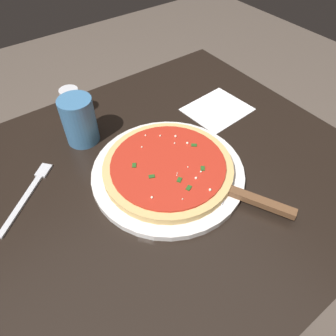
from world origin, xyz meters
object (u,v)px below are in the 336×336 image
pizza (168,167)px  fork (29,193)px  napkin_folded_right (217,109)px  pizza_server (241,195)px  cup_tall_drink (79,121)px  parmesan_shaker (72,102)px  serving_plate (168,172)px

pizza → fork: 0.29m
napkin_folded_right → fork: size_ratio=1.03×
pizza_server → fork: 0.42m
cup_tall_drink → pizza: bearing=-65.3°
pizza → cup_tall_drink: size_ratio=2.42×
pizza → parmesan_shaker: size_ratio=3.68×
napkin_folded_right → serving_plate: bearing=-155.9°
serving_plate → pizza: bearing=-59.7°
serving_plate → pizza_server: (0.07, -0.14, 0.01)m
napkin_folded_right → parmesan_shaker: size_ratio=2.10×
pizza_server → fork: (-0.33, 0.26, -0.02)m
fork → parmesan_shaker: 0.27m
serving_plate → pizza_server: bearing=-62.7°
parmesan_shaker → pizza_server: bearing=-72.1°
napkin_folded_right → pizza: bearing=-155.9°
cup_tall_drink → pizza_server: bearing=-64.3°
cup_tall_drink → fork: bearing=-152.5°
cup_tall_drink → napkin_folded_right: size_ratio=0.72×
fork → parmesan_shaker: bearing=45.2°
pizza_server → parmesan_shaker: size_ratio=2.91×
pizza_server → cup_tall_drink: 0.39m
serving_plate → parmesan_shaker: (-0.07, 0.31, 0.03)m
serving_plate → napkin_folded_right: serving_plate is taller
cup_tall_drink → parmesan_shaker: bearing=77.4°
pizza → fork: pizza is taller
pizza → cup_tall_drink: (-0.10, 0.21, 0.03)m
pizza_server → cup_tall_drink: bearing=115.7°
serving_plate → cup_tall_drink: (-0.10, 0.21, 0.05)m
fork → napkin_folded_right: bearing=-1.9°
cup_tall_drink → fork: size_ratio=0.74×
pizza → pizza_server: size_ratio=1.26×
pizza_server → napkin_folded_right: 0.30m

